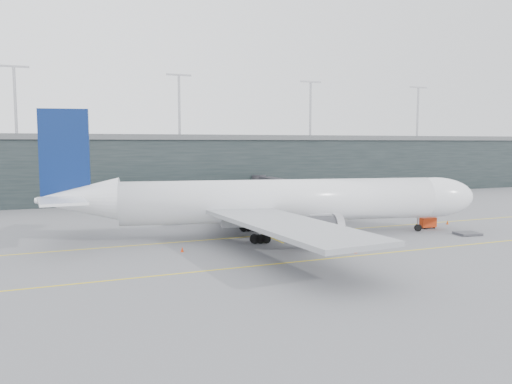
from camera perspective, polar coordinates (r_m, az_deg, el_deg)
name	(u,v)px	position (r m, az deg, el deg)	size (l,w,h in m)	color
ground	(224,233)	(74.08, -3.66, -4.72)	(320.00, 320.00, 0.00)	slate
taxiline_a	(233,238)	(70.35, -2.63, -5.26)	(160.00, 0.25, 0.02)	yellow
taxiline_b	(281,263)	(55.87, 2.92, -8.14)	(160.00, 0.25, 0.02)	yellow
taxiline_lead_main	(216,214)	(94.38, -4.63, -2.48)	(0.25, 60.00, 0.02)	yellow
terminal	(151,165)	(129.33, -11.86, 3.00)	(240.00, 36.00, 29.00)	black
main_aircraft	(278,202)	(70.97, 2.50, -1.11)	(62.86, 58.21, 17.73)	white
jet_bridge	(293,187)	(102.47, 4.26, 0.54)	(3.48, 42.38, 5.66)	#2B2A2F
gse_cart	(427,222)	(82.50, 18.95, -3.28)	(2.59, 1.72, 1.71)	#BC300D
baggage_dolly	(467,234)	(78.81, 23.02, -4.39)	(3.29, 2.63, 0.33)	#3B3B40
uld_a	(171,218)	(83.10, -9.66, -2.90)	(2.48, 2.09, 2.06)	#393A3E
uld_b	(182,217)	(84.41, -8.44, -2.87)	(2.28, 2.05, 1.72)	#393A3E
uld_c	(212,216)	(84.28, -5.01, -2.78)	(2.18, 1.78, 1.90)	#393A3E
cone_nose	(447,222)	(87.62, 21.04, -3.25)	(0.43, 0.43, 0.69)	#CA450B
cone_wing_stbd	(355,250)	(62.02, 11.27, -6.48)	(0.51, 0.51, 0.80)	red
cone_wing_port	(247,217)	(87.76, -1.00, -2.82)	(0.50, 0.50, 0.79)	orange
cone_tail	(182,249)	(62.01, -8.43, -6.51)	(0.41, 0.41, 0.65)	#EA380D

